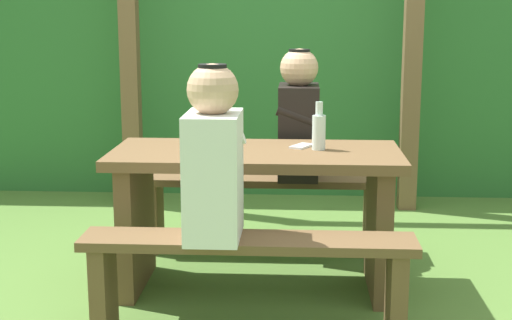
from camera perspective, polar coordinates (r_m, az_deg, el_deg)
ground_plane at (r=3.78m, az=0.00°, el=-9.78°), size 12.00×12.00×0.00m
hedge_backdrop at (r=5.79m, az=1.33°, el=8.64°), size 6.40×0.72×2.16m
pergola_post_left at (r=5.23m, az=-9.68°, el=7.77°), size 0.12×0.12×2.09m
pergola_post_right at (r=5.15m, az=11.92°, el=7.63°), size 0.12×0.12×2.09m
picnic_table at (r=3.63m, az=0.00°, el=-2.68°), size 1.40×0.64×0.70m
bench_near at (r=3.14m, az=-0.61°, el=-8.15°), size 1.40×0.24×0.44m
bench_far at (r=4.22m, az=0.45°, el=-2.94°), size 1.40×0.24×0.44m
person_white_shirt at (r=3.03m, az=-3.28°, el=0.10°), size 0.25×0.35×0.72m
person_black_coat at (r=4.12m, az=3.29°, el=3.16°), size 0.25×0.35×0.72m
drinking_glass at (r=3.73m, az=-3.12°, el=1.77°), size 0.08×0.08×0.08m
bottle_left at (r=3.60m, az=4.86°, el=2.31°), size 0.07×0.07×0.23m
bottle_right at (r=3.60m, az=-4.55°, el=2.41°), size 0.06×0.06×0.24m
cell_phone at (r=3.67m, az=3.54°, el=1.08°), size 0.13×0.16×0.01m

